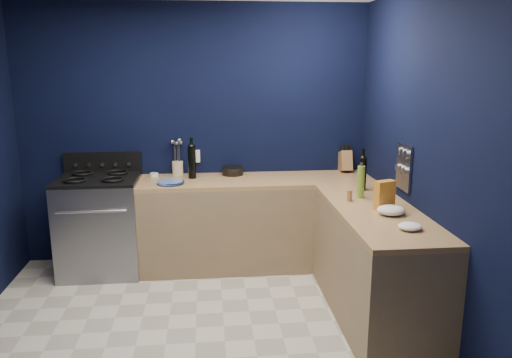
{
  "coord_description": "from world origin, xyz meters",
  "views": [
    {
      "loc": [
        0.12,
        -3.37,
        2.04
      ],
      "look_at": [
        0.55,
        1.0,
        1.0
      ],
      "focal_mm": 35.31,
      "sensor_mm": 36.0,
      "label": 1
    }
  ],
  "objects": [
    {
      "name": "wine_bottle_back",
      "position": [
        -0.03,
        1.52,
        1.06
      ],
      "size": [
        0.09,
        0.09,
        0.32
      ],
      "primitive_type": "cylinder",
      "rotation": [
        0.0,
        0.0,
        -0.07
      ],
      "color": "black",
      "rests_on": "top_back"
    },
    {
      "name": "top_right",
      "position": [
        1.44,
        0.29,
        0.88
      ],
      "size": [
        0.63,
        1.67,
        0.04
      ],
      "primitive_type": "cube",
      "color": "brown",
      "rests_on": "cab_right"
    },
    {
      "name": "wall_outlet",
      "position": [
        0.0,
        1.74,
        1.08
      ],
      "size": [
        0.09,
        0.02,
        0.13
      ],
      "primitive_type": "cube",
      "color": "white",
      "rests_on": "wall_back"
    },
    {
      "name": "top_back",
      "position": [
        0.6,
        1.44,
        0.88
      ],
      "size": [
        2.3,
        0.63,
        0.04
      ],
      "primitive_type": "cube",
      "color": "brown",
      "rests_on": "cab_back"
    },
    {
      "name": "oil_bottle",
      "position": [
        1.41,
        0.65,
        1.04
      ],
      "size": [
        0.06,
        0.06,
        0.27
      ],
      "primitive_type": "cylinder",
      "rotation": [
        0.0,
        0.0,
        -0.0
      ],
      "color": "olive",
      "rests_on": "top_right"
    },
    {
      "name": "oven_door",
      "position": [
        -0.93,
        1.1,
        0.45
      ],
      "size": [
        0.59,
        0.02,
        0.42
      ],
      "primitive_type": "cube",
      "color": "black",
      "rests_on": "gas_range"
    },
    {
      "name": "wall_right",
      "position": [
        1.76,
        0.0,
        1.3
      ],
      "size": [
        0.02,
        3.5,
        2.6
      ],
      "primitive_type": "cube",
      "color": "black",
      "rests_on": "ground"
    },
    {
      "name": "towel_end",
      "position": [
        1.5,
        -0.2,
        0.92
      ],
      "size": [
        0.19,
        0.18,
        0.05
      ],
      "primitive_type": "ellipsoid",
      "rotation": [
        0.0,
        0.0,
        0.22
      ],
      "color": "white",
      "rests_on": "top_right"
    },
    {
      "name": "plate_stack",
      "position": [
        -0.23,
        1.29,
        0.92
      ],
      "size": [
        0.31,
        0.31,
        0.03
      ],
      "primitive_type": "cylinder",
      "rotation": [
        0.0,
        0.0,
        0.36
      ],
      "color": "#4355A1",
      "rests_on": "top_back"
    },
    {
      "name": "ramekin",
      "position": [
        -0.42,
        1.64,
        0.92
      ],
      "size": [
        0.1,
        0.1,
        0.03
      ],
      "primitive_type": "cylinder",
      "rotation": [
        0.0,
        0.0,
        0.12
      ],
      "color": "white",
      "rests_on": "top_back"
    },
    {
      "name": "wine_bottle_right",
      "position": [
        1.5,
        0.9,
        1.05
      ],
      "size": [
        0.07,
        0.07,
        0.3
      ],
      "primitive_type": "cylinder",
      "rotation": [
        0.0,
        0.0,
        0.03
      ],
      "color": "black",
      "rests_on": "top_right"
    },
    {
      "name": "crouton_bag",
      "position": [
        1.48,
        0.28,
        1.02
      ],
      "size": [
        0.17,
        0.12,
        0.23
      ],
      "primitive_type": "cube",
      "rotation": [
        0.0,
        0.0,
        0.33
      ],
      "color": "#B52312",
      "rests_on": "top_right"
    },
    {
      "name": "floor",
      "position": [
        0.0,
        0.0,
        -0.01
      ],
      "size": [
        3.5,
        3.5,
        0.02
      ],
      "primitive_type": "cube",
      "color": "beige",
      "rests_on": "ground"
    },
    {
      "name": "towel_front",
      "position": [
        1.49,
        0.15,
        0.94
      ],
      "size": [
        0.23,
        0.2,
        0.07
      ],
      "primitive_type": "ellipsoid",
      "rotation": [
        0.0,
        0.0,
        -0.11
      ],
      "color": "white",
      "rests_on": "top_right"
    },
    {
      "name": "knife_block",
      "position": [
        1.56,
        1.68,
        1.0
      ],
      "size": [
        0.12,
        0.25,
        0.26
      ],
      "primitive_type": "cube",
      "rotation": [
        -0.31,
        0.0,
        -0.01
      ],
      "color": "brown",
      "rests_on": "top_back"
    },
    {
      "name": "wall_front",
      "position": [
        0.0,
        -1.76,
        1.3
      ],
      "size": [
        3.5,
        0.02,
        2.6
      ],
      "primitive_type": "cube",
      "color": "black",
      "rests_on": "ground"
    },
    {
      "name": "backguard",
      "position": [
        -0.93,
        1.72,
        1.04
      ],
      "size": [
        0.76,
        0.06,
        0.2
      ],
      "primitive_type": "cube",
      "color": "black",
      "rests_on": "gas_range"
    },
    {
      "name": "spice_jar_far",
      "position": [
        1.55,
        0.6,
        0.94
      ],
      "size": [
        0.06,
        0.06,
        0.08
      ],
      "primitive_type": "cylinder",
      "rotation": [
        0.0,
        0.0,
        -0.4
      ],
      "color": "olive",
      "rests_on": "top_right"
    },
    {
      "name": "cab_right",
      "position": [
        1.44,
        0.29,
        0.43
      ],
      "size": [
        0.63,
        1.67,
        0.86
      ],
      "primitive_type": "cube",
      "color": "olive",
      "rests_on": "floor"
    },
    {
      "name": "spice_jar_near",
      "position": [
        1.29,
        0.55,
        0.95
      ],
      "size": [
        0.05,
        0.05,
        0.09
      ],
      "primitive_type": "cylinder",
      "rotation": [
        0.0,
        0.0,
        -0.23
      ],
      "color": "olive",
      "rests_on": "top_right"
    },
    {
      "name": "cooktop",
      "position": [
        -0.93,
        1.42,
        0.94
      ],
      "size": [
        0.76,
        0.66,
        0.03
      ],
      "primitive_type": "cube",
      "color": "black",
      "rests_on": "gas_range"
    },
    {
      "name": "gas_range",
      "position": [
        -0.93,
        1.42,
        0.46
      ],
      "size": [
        0.76,
        0.66,
        0.92
      ],
      "primitive_type": "cube",
      "color": "gray",
      "rests_on": "floor"
    },
    {
      "name": "lemon_basket",
      "position": [
        0.37,
        1.63,
        0.94
      ],
      "size": [
        0.24,
        0.24,
        0.08
      ],
      "primitive_type": "cylinder",
      "rotation": [
        0.0,
        0.0,
        0.11
      ],
      "color": "black",
      "rests_on": "top_back"
    },
    {
      "name": "spice_panel",
      "position": [
        1.74,
        0.55,
        1.18
      ],
      "size": [
        0.02,
        0.28,
        0.38
      ],
      "primitive_type": "cube",
      "color": "gray",
      "rests_on": "wall_right"
    },
    {
      "name": "cab_back",
      "position": [
        0.6,
        1.44,
        0.43
      ],
      "size": [
        2.3,
        0.63,
        0.86
      ],
      "primitive_type": "cube",
      "color": "olive",
      "rests_on": "floor"
    },
    {
      "name": "utensil_crock",
      "position": [
        -0.18,
        1.69,
        0.97
      ],
      "size": [
        0.14,
        0.14,
        0.14
      ],
      "primitive_type": "cylinder",
      "rotation": [
        0.0,
        0.0,
        0.39
      ],
      "color": "beige",
      "rests_on": "top_back"
    },
    {
      "name": "wall_back",
      "position": [
        0.0,
        1.76,
        1.3
      ],
      "size": [
        3.5,
        0.02,
        2.6
      ],
      "primitive_type": "cube",
      "color": "black",
      "rests_on": "ground"
    }
  ]
}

